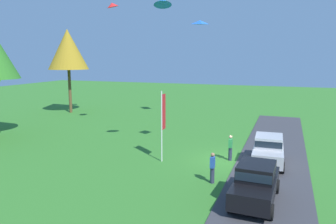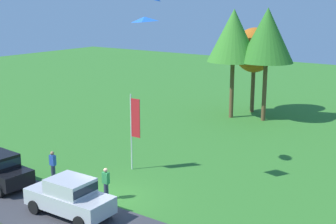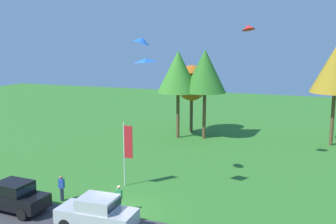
{
  "view_description": "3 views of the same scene",
  "coord_description": "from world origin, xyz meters",
  "px_view_note": "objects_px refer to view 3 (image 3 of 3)",
  "views": [
    {
      "loc": [
        -21.15,
        -3.48,
        6.81
      ],
      "look_at": [
        0.43,
        4.44,
        2.94
      ],
      "focal_mm": 35.0,
      "sensor_mm": 36.0,
      "label": 1
    },
    {
      "loc": [
        15.69,
        -16.57,
        9.99
      ],
      "look_at": [
        0.63,
        4.47,
        3.85
      ],
      "focal_mm": 50.0,
      "sensor_mm": 36.0,
      "label": 2
    },
    {
      "loc": [
        10.81,
        -20.07,
        10.16
      ],
      "look_at": [
        1.21,
        4.99,
        5.44
      ],
      "focal_mm": 42.0,
      "sensor_mm": 36.0,
      "label": 3
    }
  ],
  "objects_px": {
    "car_sedan_by_flagpole": "(13,195)",
    "kite_delta_low_drifter": "(142,40)",
    "person_beside_suv": "(119,199)",
    "tree_far_left": "(178,72)",
    "tree_right_of_center": "(192,83)",
    "tree_lone_near": "(336,69)",
    "person_on_lawn": "(62,188)",
    "tree_left_of_center": "(205,71)",
    "flag_banner": "(127,146)",
    "car_sedan_near_entrance": "(97,212)",
    "kite_delta_over_trees": "(248,27)",
    "kite_diamond_high_right": "(145,60)"
  },
  "relations": [
    {
      "from": "car_sedan_by_flagpole",
      "to": "tree_lone_near",
      "type": "relative_size",
      "value": 0.44
    },
    {
      "from": "car_sedan_by_flagpole",
      "to": "tree_lone_near",
      "type": "xyz_separation_m",
      "value": [
        18.45,
        24.03,
        6.66
      ]
    },
    {
      "from": "person_beside_suv",
      "to": "car_sedan_near_entrance",
      "type": "bearing_deg",
      "value": -91.45
    },
    {
      "from": "person_on_lawn",
      "to": "tree_far_left",
      "type": "xyz_separation_m",
      "value": [
        1.23,
        19.13,
        6.26
      ]
    },
    {
      "from": "tree_lone_near",
      "to": "person_beside_suv",
      "type": "bearing_deg",
      "value": -119.57
    },
    {
      "from": "tree_far_left",
      "to": "kite_diamond_high_right",
      "type": "relative_size",
      "value": 8.99
    },
    {
      "from": "car_sedan_by_flagpole",
      "to": "tree_left_of_center",
      "type": "bearing_deg",
      "value": 75.61
    },
    {
      "from": "person_beside_suv",
      "to": "tree_far_left",
      "type": "xyz_separation_m",
      "value": [
        -3.11,
        19.38,
        6.26
      ]
    },
    {
      "from": "car_sedan_by_flagpole",
      "to": "person_on_lawn",
      "type": "bearing_deg",
      "value": 54.84
    },
    {
      "from": "kite_delta_over_trees",
      "to": "car_sedan_by_flagpole",
      "type": "bearing_deg",
      "value": -129.69
    },
    {
      "from": "tree_right_of_center",
      "to": "kite_diamond_high_right",
      "type": "distance_m",
      "value": 20.56
    },
    {
      "from": "tree_far_left",
      "to": "flag_banner",
      "type": "xyz_separation_m",
      "value": [
        1.55,
        -15.18,
        -4.18
      ]
    },
    {
      "from": "car_sedan_by_flagpole",
      "to": "tree_right_of_center",
      "type": "bearing_deg",
      "value": 81.89
    },
    {
      "from": "person_on_lawn",
      "to": "tree_right_of_center",
      "type": "distance_m",
      "value": 22.74
    },
    {
      "from": "car_sedan_by_flagpole",
      "to": "flag_banner",
      "type": "distance_m",
      "value": 8.04
    },
    {
      "from": "kite_delta_over_trees",
      "to": "kite_diamond_high_right",
      "type": "xyz_separation_m",
      "value": [
        -4.71,
        -9.27,
        -2.27
      ]
    },
    {
      "from": "car_sedan_near_entrance",
      "to": "kite_delta_over_trees",
      "type": "xyz_separation_m",
      "value": [
        5.51,
        14.09,
        10.33
      ]
    },
    {
      "from": "car_sedan_near_entrance",
      "to": "person_on_lawn",
      "type": "relative_size",
      "value": 2.6
    },
    {
      "from": "tree_far_left",
      "to": "kite_diamond_high_right",
      "type": "xyz_separation_m",
      "value": [
        3.85,
        -16.97,
        1.97
      ]
    },
    {
      "from": "person_beside_suv",
      "to": "tree_left_of_center",
      "type": "xyz_separation_m",
      "value": [
        -0.35,
        20.04,
        6.35
      ]
    },
    {
      "from": "car_sedan_by_flagpole",
      "to": "kite_delta_low_drifter",
      "type": "distance_m",
      "value": 12.78
    },
    {
      "from": "tree_lone_near",
      "to": "tree_left_of_center",
      "type": "bearing_deg",
      "value": -171.94
    },
    {
      "from": "person_beside_suv",
      "to": "kite_delta_over_trees",
      "type": "bearing_deg",
      "value": 64.98
    },
    {
      "from": "tree_left_of_center",
      "to": "kite_delta_over_trees",
      "type": "relative_size",
      "value": 9.34
    },
    {
      "from": "tree_lone_near",
      "to": "kite_delta_over_trees",
      "type": "xyz_separation_m",
      "value": [
        -6.94,
        -10.17,
        3.67
      ]
    },
    {
      "from": "flag_banner",
      "to": "tree_lone_near",
      "type": "bearing_deg",
      "value": 51.68
    },
    {
      "from": "tree_right_of_center",
      "to": "tree_lone_near",
      "type": "bearing_deg",
      "value": -2.17
    },
    {
      "from": "kite_delta_over_trees",
      "to": "kite_delta_low_drifter",
      "type": "bearing_deg",
      "value": -130.04
    },
    {
      "from": "car_sedan_by_flagpole",
      "to": "kite_delta_over_trees",
      "type": "distance_m",
      "value": 20.76
    },
    {
      "from": "kite_delta_over_trees",
      "to": "person_beside_suv",
      "type": "bearing_deg",
      "value": -115.02
    },
    {
      "from": "person_beside_suv",
      "to": "tree_right_of_center",
      "type": "bearing_deg",
      "value": 96.5
    },
    {
      "from": "car_sedan_by_flagpole",
      "to": "person_on_lawn",
      "type": "relative_size",
      "value": 2.62
    },
    {
      "from": "kite_diamond_high_right",
      "to": "tree_lone_near",
      "type": "bearing_deg",
      "value": 59.06
    },
    {
      "from": "person_on_lawn",
      "to": "tree_left_of_center",
      "type": "xyz_separation_m",
      "value": [
        3.99,
        19.79,
        6.35
      ]
    },
    {
      "from": "kite_diamond_high_right",
      "to": "tree_right_of_center",
      "type": "bearing_deg",
      "value": 99.33
    },
    {
      "from": "tree_right_of_center",
      "to": "tree_lone_near",
      "type": "distance_m",
      "value": 15.09
    },
    {
      "from": "kite_delta_over_trees",
      "to": "kite_diamond_high_right",
      "type": "bearing_deg",
      "value": -116.95
    },
    {
      "from": "person_beside_suv",
      "to": "tree_far_left",
      "type": "relative_size",
      "value": 0.18
    },
    {
      "from": "tree_right_of_center",
      "to": "tree_lone_near",
      "type": "xyz_separation_m",
      "value": [
        14.94,
        -0.57,
        2.03
      ]
    },
    {
      "from": "car_sedan_near_entrance",
      "to": "kite_diamond_high_right",
      "type": "distance_m",
      "value": 9.43
    },
    {
      "from": "tree_lone_near",
      "to": "kite_delta_over_trees",
      "type": "relative_size",
      "value": 9.95
    },
    {
      "from": "car_sedan_near_entrance",
      "to": "person_on_lawn",
      "type": "xyz_separation_m",
      "value": [
        -4.28,
        2.67,
        -0.16
      ]
    },
    {
      "from": "person_beside_suv",
      "to": "kite_diamond_high_right",
      "type": "relative_size",
      "value": 1.64
    },
    {
      "from": "person_on_lawn",
      "to": "kite_delta_over_trees",
      "type": "distance_m",
      "value": 18.34
    },
    {
      "from": "car_sedan_near_entrance",
      "to": "kite_delta_low_drifter",
      "type": "bearing_deg",
      "value": 93.53
    },
    {
      "from": "tree_far_left",
      "to": "kite_delta_low_drifter",
      "type": "height_order",
      "value": "kite_delta_low_drifter"
    },
    {
      "from": "tree_right_of_center",
      "to": "kite_delta_over_trees",
      "type": "bearing_deg",
      "value": -53.31
    },
    {
      "from": "kite_delta_low_drifter",
      "to": "kite_delta_over_trees",
      "type": "height_order",
      "value": "kite_delta_over_trees"
    },
    {
      "from": "flag_banner",
      "to": "kite_diamond_high_right",
      "type": "height_order",
      "value": "kite_diamond_high_right"
    },
    {
      "from": "person_on_lawn",
      "to": "tree_lone_near",
      "type": "xyz_separation_m",
      "value": [
        16.73,
        21.59,
        6.82
      ]
    }
  ]
}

